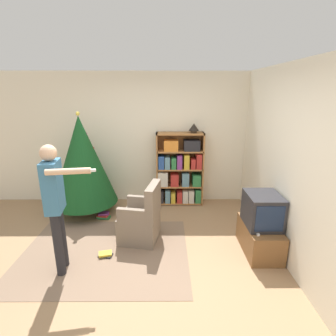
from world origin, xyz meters
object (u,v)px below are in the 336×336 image
christmas_tree (82,161)px  table_lamp (194,127)px  bookshelf (180,171)px  television (263,210)px  armchair (142,220)px  standing_person (55,200)px

christmas_tree → table_lamp: christmas_tree is taller
bookshelf → table_lamp: (0.25, 0.01, 0.88)m
christmas_tree → table_lamp: size_ratio=9.48×
christmas_tree → television: bearing=-24.0°
armchair → standing_person: size_ratio=0.56×
television → standing_person: bearing=-171.5°
bookshelf → television: size_ratio=2.70×
armchair → standing_person: 1.36m
television → armchair: (-1.72, 0.32, -0.32)m
bookshelf → armchair: 1.57m
christmas_tree → standing_person: (0.19, -1.68, -0.04)m
armchair → table_lamp: 2.07m
armchair → standing_person: standing_person is taller
christmas_tree → standing_person: bearing=-83.5°
table_lamp → christmas_tree: bearing=-168.2°
standing_person → bookshelf: bearing=134.0°
television → armchair: size_ratio=0.59×
television → table_lamp: size_ratio=2.71×
bookshelf → christmas_tree: 1.88m
armchair → television: bearing=89.9°
standing_person → armchair: bearing=118.3°
armchair → standing_person: (-0.96, -0.72, 0.66)m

